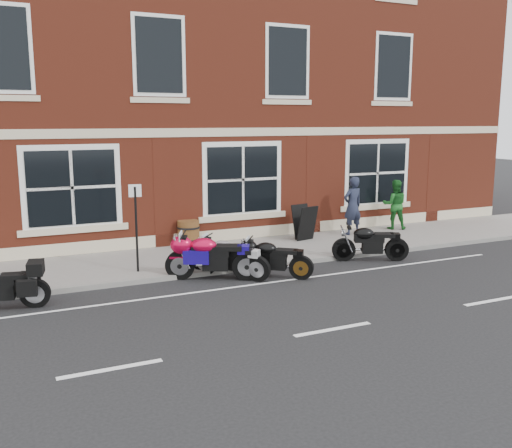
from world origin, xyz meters
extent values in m
plane|color=black|center=(0.00, 0.00, 0.00)|extent=(80.00, 80.00, 0.00)
cube|color=slate|center=(0.00, 3.00, 0.06)|extent=(30.00, 3.00, 0.12)
cube|color=slate|center=(0.00, 1.42, 0.06)|extent=(30.00, 0.16, 0.12)
cube|color=maroon|center=(0.00, 10.50, 6.00)|extent=(24.00, 12.00, 12.00)
cylinder|color=black|center=(-4.81, 0.63, 0.30)|extent=(0.62, 0.26, 0.61)
cube|color=black|center=(-5.15, 0.71, 0.70)|extent=(0.56, 0.36, 0.09)
cylinder|color=black|center=(-1.51, 1.37, 0.35)|extent=(0.69, 0.46, 0.70)
cylinder|color=black|center=(-0.09, 0.63, 0.35)|extent=(0.69, 0.46, 0.70)
cube|color=black|center=(-0.85, 1.03, 0.73)|extent=(0.90, 0.64, 0.24)
ellipsoid|color=#AD072E|center=(-0.99, 1.10, 0.86)|extent=(0.73, 0.64, 0.35)
cube|color=black|center=(-0.46, 0.82, 0.82)|extent=(0.67, 0.54, 0.11)
cylinder|color=black|center=(0.09, 1.01, 0.30)|extent=(0.53, 0.47, 0.59)
cylinder|color=black|center=(1.11, 0.14, 0.30)|extent=(0.53, 0.47, 0.59)
cube|color=black|center=(0.56, 0.61, 0.61)|extent=(0.71, 0.65, 0.20)
ellipsoid|color=black|center=(0.46, 0.70, 0.72)|extent=(0.61, 0.59, 0.30)
cube|color=black|center=(0.85, 0.37, 0.69)|extent=(0.55, 0.51, 0.09)
cylinder|color=black|center=(-0.81, 1.51, 0.31)|extent=(0.50, 0.56, 0.63)
cylinder|color=black|center=(0.10, 0.42, 0.31)|extent=(0.50, 0.56, 0.63)
cube|color=black|center=(-0.39, 1.00, 0.65)|extent=(0.68, 0.75, 0.22)
ellipsoid|color=#9A9B9F|center=(-0.48, 1.12, 0.76)|extent=(0.62, 0.65, 0.31)
cube|color=black|center=(-0.14, 0.70, 0.72)|extent=(0.54, 0.58, 0.10)
cylinder|color=black|center=(3.04, 1.25, 0.32)|extent=(0.63, 0.38, 0.63)
cylinder|color=black|center=(4.34, 0.65, 0.32)|extent=(0.63, 0.38, 0.63)
cube|color=black|center=(3.64, 0.97, 0.65)|extent=(0.82, 0.54, 0.22)
ellipsoid|color=black|center=(3.51, 1.03, 0.77)|extent=(0.65, 0.55, 0.32)
cube|color=black|center=(4.00, 0.80, 0.73)|extent=(0.60, 0.46, 0.10)
imported|color=#1C2133|center=(4.98, 3.69, 1.05)|extent=(0.72, 0.50, 1.87)
imported|color=#19571E|center=(6.81, 3.88, 0.95)|extent=(1.02, 0.95, 1.67)
cylinder|color=#4E2F14|center=(-0.33, 4.30, 0.49)|extent=(0.64, 0.64, 0.75)
cylinder|color=black|center=(-0.33, 4.30, 0.31)|extent=(0.67, 0.67, 0.05)
cylinder|color=black|center=(-0.33, 4.30, 0.67)|extent=(0.67, 0.67, 0.05)
cylinder|color=black|center=(-2.37, 2.07, 1.16)|extent=(0.06, 0.06, 2.08)
cube|color=silver|center=(-2.37, 2.07, 2.10)|extent=(0.30, 0.07, 0.30)
camera|label=1|loc=(-5.43, -11.35, 3.76)|focal=40.00mm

